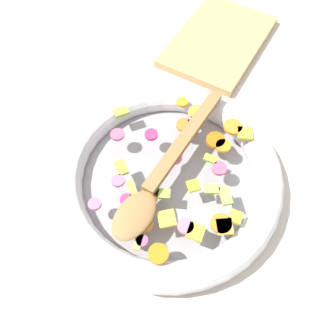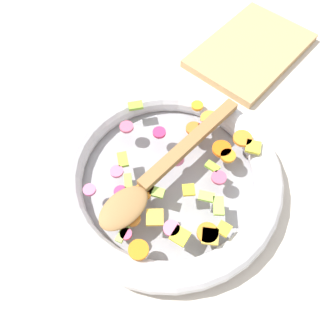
# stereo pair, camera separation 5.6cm
# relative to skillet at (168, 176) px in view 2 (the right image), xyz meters

# --- Properties ---
(ground_plane) EXTENTS (4.00, 4.00, 0.00)m
(ground_plane) POSITION_rel_skillet_xyz_m (0.00, 0.00, -0.02)
(ground_plane) COLOR beige
(skillet) EXTENTS (0.40, 0.40, 0.05)m
(skillet) POSITION_rel_skillet_xyz_m (0.00, 0.00, 0.00)
(skillet) COLOR gray
(skillet) RESTS_ON ground_plane
(chopped_vegetables) EXTENTS (0.30, 0.30, 0.01)m
(chopped_vegetables) POSITION_rel_skillet_xyz_m (0.00, -0.03, 0.03)
(chopped_vegetables) COLOR orange
(chopped_vegetables) RESTS_ON skillet
(wooden_spoon) EXTENTS (0.33, 0.06, 0.01)m
(wooden_spoon) POSITION_rel_skillet_xyz_m (-0.02, 0.00, 0.04)
(wooden_spoon) COLOR olive
(wooden_spoon) RESTS_ON chopped_vegetables
(cutting_board) EXTENTS (0.28, 0.19, 0.02)m
(cutting_board) POSITION_rel_skillet_xyz_m (0.38, 0.08, -0.01)
(cutting_board) COLOR tan
(cutting_board) RESTS_ON ground_plane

